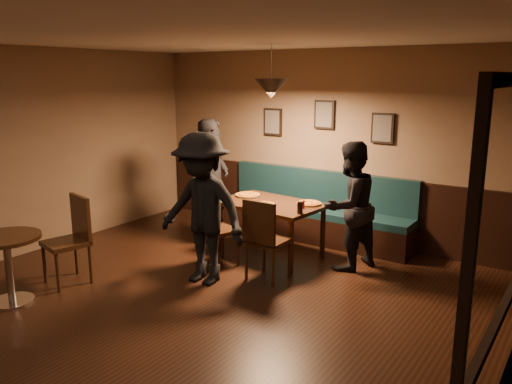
# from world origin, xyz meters

# --- Properties ---
(floor) EXTENTS (7.00, 7.00, 0.00)m
(floor) POSITION_xyz_m (0.00, 0.00, 0.00)
(floor) COLOR black
(floor) RESTS_ON ground
(ceiling) EXTENTS (7.00, 7.00, 0.00)m
(ceiling) POSITION_xyz_m (0.00, 0.00, 2.80)
(ceiling) COLOR silver
(ceiling) RESTS_ON ground
(wall_back) EXTENTS (6.00, 0.00, 6.00)m
(wall_back) POSITION_xyz_m (0.00, 3.50, 1.40)
(wall_back) COLOR #8C704F
(wall_back) RESTS_ON ground
(wall_right) EXTENTS (0.00, 7.00, 7.00)m
(wall_right) POSITION_xyz_m (3.00, 0.00, 1.40)
(wall_right) COLOR #8C704F
(wall_right) RESTS_ON ground
(wainscot) EXTENTS (5.88, 0.06, 1.00)m
(wainscot) POSITION_xyz_m (0.00, 3.47, 0.50)
(wainscot) COLOR black
(wainscot) RESTS_ON ground
(booth_bench) EXTENTS (3.00, 0.60, 1.00)m
(booth_bench) POSITION_xyz_m (0.00, 3.20, 0.50)
(booth_bench) COLOR #0F232D
(booth_bench) RESTS_ON ground
(window_frame) EXTENTS (0.06, 2.56, 1.86)m
(window_frame) POSITION_xyz_m (2.96, 0.50, 1.50)
(window_frame) COLOR black
(window_frame) RESTS_ON wall_right
(window_glass) EXTENTS (0.00, 2.40, 2.40)m
(window_glass) POSITION_xyz_m (2.93, 0.50, 1.50)
(window_glass) COLOR black
(window_glass) RESTS_ON wall_right
(picture_left) EXTENTS (0.32, 0.04, 0.42)m
(picture_left) POSITION_xyz_m (-0.90, 3.47, 1.70)
(picture_left) COLOR black
(picture_left) RESTS_ON wall_back
(picture_center) EXTENTS (0.32, 0.04, 0.42)m
(picture_center) POSITION_xyz_m (0.00, 3.47, 1.85)
(picture_center) COLOR black
(picture_center) RESTS_ON wall_back
(picture_right) EXTENTS (0.32, 0.04, 0.42)m
(picture_right) POSITION_xyz_m (0.90, 3.47, 1.70)
(picture_right) COLOR black
(picture_right) RESTS_ON wall_back
(pendant_lamp) EXTENTS (0.44, 0.44, 0.25)m
(pendant_lamp) POSITION_xyz_m (-0.16, 2.27, 2.25)
(pendant_lamp) COLOR black
(pendant_lamp) RESTS_ON ceiling
(dining_table) EXTENTS (1.46, 1.02, 0.74)m
(dining_table) POSITION_xyz_m (-0.16, 2.27, 0.37)
(dining_table) COLOR black
(dining_table) RESTS_ON floor
(chair_near_left) EXTENTS (0.56, 0.56, 0.98)m
(chair_near_left) POSITION_xyz_m (-0.51, 1.55, 0.49)
(chair_near_left) COLOR black
(chair_near_left) RESTS_ON floor
(chair_near_right) EXTENTS (0.45, 0.45, 1.00)m
(chair_near_right) POSITION_xyz_m (0.27, 1.54, 0.50)
(chair_near_right) COLOR #321E0D
(chair_near_right) RESTS_ON floor
(diner_left) EXTENTS (0.64, 0.77, 1.81)m
(diner_left) POSITION_xyz_m (-1.20, 2.33, 0.91)
(diner_left) COLOR black
(diner_left) RESTS_ON floor
(diner_right) EXTENTS (0.85, 0.96, 1.63)m
(diner_right) POSITION_xyz_m (0.92, 2.41, 0.82)
(diner_right) COLOR black
(diner_right) RESTS_ON floor
(diner_front) EXTENTS (1.17, 0.70, 1.79)m
(diner_front) POSITION_xyz_m (-0.31, 1.02, 0.90)
(diner_front) COLOR black
(diner_front) RESTS_ON floor
(pizza_a) EXTENTS (0.44, 0.44, 0.04)m
(pizza_a) POSITION_xyz_m (-0.63, 2.39, 0.76)
(pizza_a) COLOR orange
(pizza_a) RESTS_ON dining_table
(pizza_b) EXTENTS (0.39, 0.39, 0.04)m
(pizza_b) POSITION_xyz_m (-0.13, 2.05, 0.76)
(pizza_b) COLOR gold
(pizza_b) RESTS_ON dining_table
(pizza_c) EXTENTS (0.38, 0.38, 0.04)m
(pizza_c) POSITION_xyz_m (0.32, 2.45, 0.76)
(pizza_c) COLOR #C05624
(pizza_c) RESTS_ON dining_table
(soda_glass) EXTENTS (0.09, 0.09, 0.15)m
(soda_glass) POSITION_xyz_m (0.44, 2.00, 0.82)
(soda_glass) COLOR black
(soda_glass) RESTS_ON dining_table
(tabasco_bottle) EXTENTS (0.04, 0.04, 0.12)m
(tabasco_bottle) POSITION_xyz_m (0.37, 2.22, 0.80)
(tabasco_bottle) COLOR #910804
(tabasco_bottle) RESTS_ON dining_table
(napkin_a) EXTENTS (0.18, 0.18, 0.01)m
(napkin_a) POSITION_xyz_m (-0.71, 2.47, 0.74)
(napkin_a) COLOR #1D6F26
(napkin_a) RESTS_ON dining_table
(napkin_b) EXTENTS (0.15, 0.15, 0.01)m
(napkin_b) POSITION_xyz_m (-0.72, 1.96, 0.74)
(napkin_b) COLOR #1F7528
(napkin_b) RESTS_ON dining_table
(cutlery_set) EXTENTS (0.18, 0.08, 0.00)m
(cutlery_set) POSITION_xyz_m (-0.22, 1.88, 0.74)
(cutlery_set) COLOR silver
(cutlery_set) RESTS_ON dining_table
(cafe_table) EXTENTS (0.89, 0.89, 0.76)m
(cafe_table) POSITION_xyz_m (-1.65, -0.61, 0.38)
(cafe_table) COLOR black
(cafe_table) RESTS_ON floor
(cafe_chair_far) EXTENTS (0.55, 0.55, 1.03)m
(cafe_chair_far) POSITION_xyz_m (-1.62, 0.08, 0.52)
(cafe_chair_far) COLOR black
(cafe_chair_far) RESTS_ON floor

